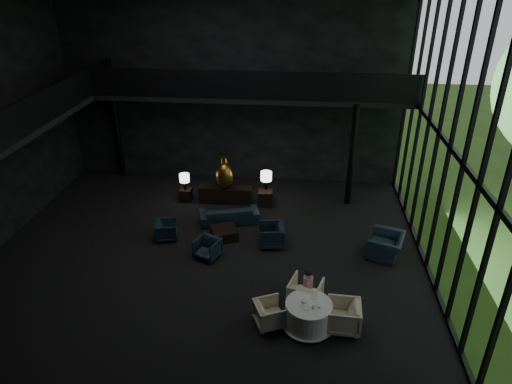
# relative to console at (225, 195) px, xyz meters

# --- Properties ---
(floor) EXTENTS (14.00, 12.00, 0.02)m
(floor) POSITION_rel_console_xyz_m (0.01, -3.58, -0.33)
(floor) COLOR black
(floor) RESTS_ON ground
(wall_back) EXTENTS (14.00, 0.04, 8.00)m
(wall_back) POSITION_rel_console_xyz_m (0.01, 2.42, 3.67)
(wall_back) COLOR black
(wall_back) RESTS_ON ground
(wall_front) EXTENTS (14.00, 0.04, 8.00)m
(wall_front) POSITION_rel_console_xyz_m (0.01, -9.58, 3.67)
(wall_front) COLOR black
(wall_front) RESTS_ON ground
(curtain_wall) EXTENTS (0.20, 12.00, 8.00)m
(curtain_wall) POSITION_rel_console_xyz_m (6.96, -3.58, 3.67)
(curtain_wall) COLOR black
(curtain_wall) RESTS_ON ground
(mezzanine_left) EXTENTS (2.00, 12.00, 0.25)m
(mezzanine_left) POSITION_rel_console_xyz_m (-5.99, -3.58, 3.67)
(mezzanine_left) COLOR black
(mezzanine_left) RESTS_ON wall_left
(mezzanine_back) EXTENTS (12.00, 2.00, 0.25)m
(mezzanine_back) POSITION_rel_console_xyz_m (1.01, 1.42, 3.67)
(mezzanine_back) COLOR black
(mezzanine_back) RESTS_ON wall_back
(railing_left) EXTENTS (0.06, 12.00, 1.00)m
(railing_left) POSITION_rel_console_xyz_m (-4.99, -3.58, 4.27)
(railing_left) COLOR black
(railing_left) RESTS_ON mezzanine_left
(railing_back) EXTENTS (12.00, 0.06, 1.00)m
(railing_back) POSITION_rel_console_xyz_m (1.01, 0.42, 4.27)
(railing_back) COLOR black
(railing_back) RESTS_ON mezzanine_back
(column_nw) EXTENTS (0.24, 0.24, 4.00)m
(column_nw) POSITION_rel_console_xyz_m (-4.99, 2.12, 1.67)
(column_nw) COLOR black
(column_nw) RESTS_ON floor
(column_ne) EXTENTS (0.24, 0.24, 4.00)m
(column_ne) POSITION_rel_console_xyz_m (4.81, 0.42, 1.67)
(column_ne) COLOR black
(column_ne) RESTS_ON floor
(console) EXTENTS (2.08, 0.47, 0.66)m
(console) POSITION_rel_console_xyz_m (0.00, 0.00, 0.00)
(console) COLOR black
(console) RESTS_ON floor
(bronze_urn) EXTENTS (0.68, 0.68, 1.27)m
(bronze_urn) POSITION_rel_console_xyz_m (0.00, -0.04, 0.88)
(bronze_urn) COLOR #AE872C
(bronze_urn) RESTS_ON console
(side_table_left) EXTENTS (0.45, 0.45, 0.50)m
(side_table_left) POSITION_rel_console_xyz_m (-1.60, 0.02, -0.08)
(side_table_left) COLOR black
(side_table_left) RESTS_ON floor
(table_lamp_left) EXTENTS (0.39, 0.39, 0.65)m
(table_lamp_left) POSITION_rel_console_xyz_m (-1.60, -0.01, 0.64)
(table_lamp_left) COLOR black
(table_lamp_left) RESTS_ON side_table_left
(side_table_right) EXTENTS (0.54, 0.54, 0.60)m
(side_table_right) POSITION_rel_console_xyz_m (1.60, -0.04, -0.03)
(side_table_right) COLOR black
(side_table_right) RESTS_ON floor
(table_lamp_right) EXTENTS (0.43, 0.43, 0.73)m
(table_lamp_right) POSITION_rel_console_xyz_m (1.60, 0.14, 0.79)
(table_lamp_right) COLOR black
(table_lamp_right) RESTS_ON side_table_right
(sofa) EXTENTS (2.29, 1.20, 0.86)m
(sofa) POSITION_rel_console_xyz_m (0.39, -1.51, 0.10)
(sofa) COLOR black
(sofa) RESTS_ON floor
(lounge_armchair_west) EXTENTS (0.76, 0.79, 0.68)m
(lounge_armchair_west) POSITION_rel_console_xyz_m (-1.59, -2.84, 0.01)
(lounge_armchair_west) COLOR black
(lounge_armchair_west) RESTS_ON floor
(lounge_armchair_east) EXTENTS (0.94, 0.99, 0.92)m
(lounge_armchair_east) POSITION_rel_console_xyz_m (2.02, -2.89, 0.13)
(lounge_armchair_east) COLOR black
(lounge_armchair_east) RESTS_ON floor
(lounge_armchair_south) EXTENTS (0.88, 0.85, 0.70)m
(lounge_armchair_south) POSITION_rel_console_xyz_m (0.03, -3.81, 0.02)
(lounge_armchair_south) COLOR black
(lounge_armchair_south) RESTS_ON floor
(window_armchair) EXTENTS (1.22, 1.50, 1.13)m
(window_armchair) POSITION_rel_console_xyz_m (5.74, -3.15, 0.23)
(window_armchair) COLOR black
(window_armchair) RESTS_ON floor
(coffee_table) EXTENTS (1.09, 1.09, 0.37)m
(coffee_table) POSITION_rel_console_xyz_m (0.37, -2.61, -0.15)
(coffee_table) COLOR black
(coffee_table) RESTS_ON floor
(dining_table) EXTENTS (1.37, 1.37, 0.75)m
(dining_table) POSITION_rel_console_xyz_m (3.25, -6.65, -0.00)
(dining_table) COLOR white
(dining_table) RESTS_ON floor
(dining_chair_north) EXTENTS (1.15, 1.11, 0.95)m
(dining_chair_north) POSITION_rel_console_xyz_m (3.17, -5.76, 0.15)
(dining_chair_north) COLOR #CBB692
(dining_chair_north) RESTS_ON floor
(dining_chair_east) EXTENTS (0.91, 0.97, 0.96)m
(dining_chair_east) POSITION_rel_console_xyz_m (4.14, -6.62, 0.15)
(dining_chair_east) COLOR tan
(dining_chair_east) RESTS_ON floor
(dining_chair_west) EXTENTS (0.90, 0.93, 0.74)m
(dining_chair_west) POSITION_rel_console_xyz_m (2.25, -6.65, 0.04)
(dining_chair_west) COLOR tan
(dining_chair_west) RESTS_ON floor
(child) EXTENTS (0.27, 0.27, 0.59)m
(child) POSITION_rel_console_xyz_m (3.23, -5.65, 0.41)
(child) COLOR #C38094
(child) RESTS_ON dining_chair_north
(plate_a) EXTENTS (0.31, 0.31, 0.01)m
(plate_a) POSITION_rel_console_xyz_m (3.17, -6.79, 0.43)
(plate_a) COLOR white
(plate_a) RESTS_ON dining_table
(plate_b) EXTENTS (0.25, 0.25, 0.01)m
(plate_b) POSITION_rel_console_xyz_m (3.38, -6.37, 0.43)
(plate_b) COLOR white
(plate_b) RESTS_ON dining_table
(saucer) EXTENTS (0.21, 0.21, 0.01)m
(saucer) POSITION_rel_console_xyz_m (3.42, -6.75, 0.43)
(saucer) COLOR white
(saucer) RESTS_ON dining_table
(coffee_cup) EXTENTS (0.09, 0.09, 0.06)m
(coffee_cup) POSITION_rel_console_xyz_m (3.50, -6.77, 0.46)
(coffee_cup) COLOR white
(coffee_cup) RESTS_ON saucer
(cereal_bowl) EXTENTS (0.15, 0.15, 0.07)m
(cereal_bowl) POSITION_rel_console_xyz_m (3.12, -6.60, 0.45)
(cereal_bowl) COLOR white
(cereal_bowl) RESTS_ON dining_table
(cream_pot) EXTENTS (0.07, 0.07, 0.07)m
(cream_pot) POSITION_rel_console_xyz_m (3.34, -6.83, 0.45)
(cream_pot) COLOR #99999E
(cream_pot) RESTS_ON dining_table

